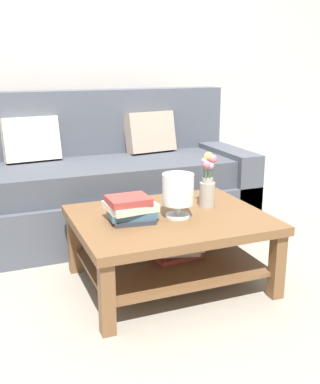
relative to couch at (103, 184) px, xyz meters
The scene contains 7 objects.
ground_plane 0.86m from the couch, 87.01° to the right, with size 10.00×10.00×0.00m, color gray.
back_wall 1.31m from the couch, 87.31° to the left, with size 6.40×0.12×2.70m, color #BCB7B2.
couch is the anchor object (origin of this frame).
coffee_table 1.04m from the couch, 83.71° to the right, with size 1.08×0.86×0.43m.
book_stack_main 1.06m from the couch, 96.84° to the right, with size 0.28×0.25×0.14m.
glass_hurricane_vase 1.11m from the couch, 82.46° to the right, with size 0.18×0.18×0.25m.
flower_pitcher 1.06m from the couch, 68.26° to the right, with size 0.10×0.10×0.33m.
Camera 1 is at (-0.92, -2.55, 1.28)m, focal length 43.19 mm.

